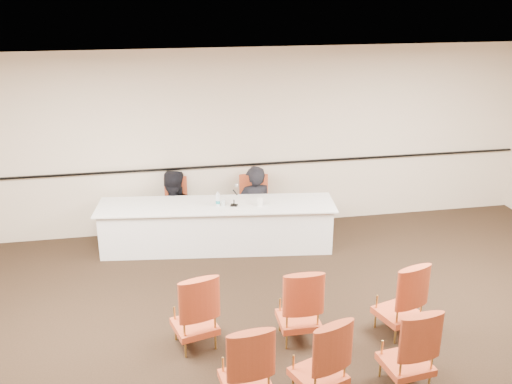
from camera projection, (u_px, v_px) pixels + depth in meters
floor at (304, 370)px, 6.17m from camera, size 10.00×10.00×0.00m
ceiling at (314, 95)px, 5.12m from camera, size 10.00×10.00×0.00m
wall_back at (242, 141)px, 9.33m from camera, size 10.00×0.04×3.00m
wall_rail at (243, 165)px, 9.43m from camera, size 9.80×0.04×0.03m
panel_table at (217, 226)px, 8.89m from camera, size 3.72×1.30×0.73m
panelist_main at (254, 214)px, 9.45m from camera, size 0.66×0.49×1.67m
panelist_main_chair at (254, 206)px, 9.40m from camera, size 0.56×0.56×0.95m
panelist_second at (173, 218)px, 9.39m from camera, size 0.85×0.68×1.65m
panelist_second_chair at (173, 208)px, 9.32m from camera, size 0.56×0.56×0.95m
papers at (243, 206)px, 8.69m from camera, size 0.31×0.24×0.00m
microphone at (234, 196)px, 8.65m from camera, size 0.19×0.25×0.31m
water_bottle at (218, 199)px, 8.67m from camera, size 0.08×0.08×0.22m
drinking_glass at (223, 203)px, 8.69m from camera, size 0.07×0.07×0.10m
coffee_cup at (260, 202)px, 8.69m from camera, size 0.11×0.11×0.13m
aud_chair_front_left at (194, 309)px, 6.45m from camera, size 0.61×0.61×0.95m
aud_chair_front_mid at (299, 303)px, 6.56m from camera, size 0.51×0.51×0.95m
aud_chair_front_right at (399, 297)px, 6.69m from camera, size 0.62×0.62×0.95m
aud_chair_back_left at (245, 363)px, 5.54m from camera, size 0.55×0.55×0.95m
aud_chair_back_mid at (319, 357)px, 5.63m from camera, size 0.64×0.64×0.95m
aud_chair_back_right at (407, 345)px, 5.81m from camera, size 0.56×0.56×0.95m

